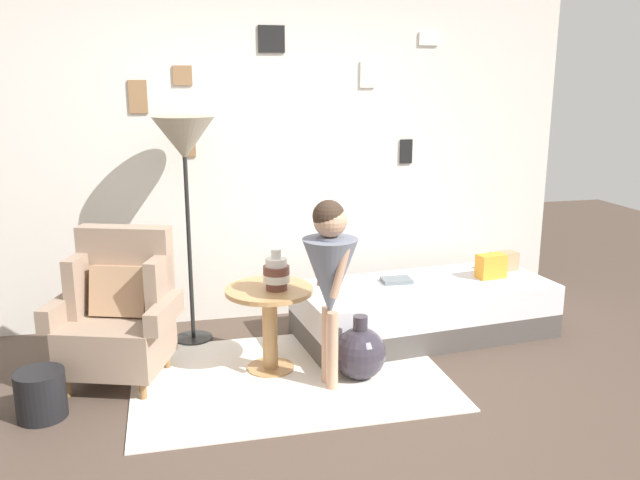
# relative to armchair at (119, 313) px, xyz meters

# --- Properties ---
(ground_plane) EXTENTS (12.00, 12.00, 0.00)m
(ground_plane) POSITION_rel_armchair_xyz_m (1.16, -0.97, -0.44)
(ground_plane) COLOR #4C3D33
(gallery_wall) EXTENTS (4.80, 0.12, 2.60)m
(gallery_wall) POSITION_rel_armchair_xyz_m (1.16, 0.98, 0.86)
(gallery_wall) COLOR silver
(gallery_wall) RESTS_ON ground
(rug) EXTENTS (2.00, 1.41, 0.01)m
(rug) POSITION_rel_armchair_xyz_m (1.05, -0.26, -0.43)
(rug) COLOR silver
(rug) RESTS_ON ground
(armchair) EXTENTS (0.87, 0.76, 0.97)m
(armchair) POSITION_rel_armchair_xyz_m (0.00, 0.00, 0.00)
(armchair) COLOR olive
(armchair) RESTS_ON ground
(daybed) EXTENTS (1.97, 0.99, 0.40)m
(daybed) POSITION_rel_armchair_xyz_m (2.18, 0.25, -0.24)
(daybed) COLOR #4C4742
(daybed) RESTS_ON ground
(pillow_head) EXTENTS (0.22, 0.16, 0.15)m
(pillow_head) POSITION_rel_armchair_xyz_m (2.94, 0.45, 0.03)
(pillow_head) COLOR tan
(pillow_head) RESTS_ON daybed
(pillow_mid) EXTENTS (0.23, 0.15, 0.18)m
(pillow_mid) POSITION_rel_armchair_xyz_m (2.74, 0.28, 0.05)
(pillow_mid) COLOR orange
(pillow_mid) RESTS_ON daybed
(side_table) EXTENTS (0.58, 0.58, 0.57)m
(side_table) POSITION_rel_armchair_xyz_m (0.95, -0.11, -0.03)
(side_table) COLOR tan
(side_table) RESTS_ON ground
(vase_striped) EXTENTS (0.17, 0.17, 0.27)m
(vase_striped) POSITION_rel_armchair_xyz_m (0.99, -0.15, 0.24)
(vase_striped) COLOR brown
(vase_striped) RESTS_ON side_table
(floor_lamp) EXTENTS (0.44, 0.44, 1.64)m
(floor_lamp) POSITION_rel_armchair_xyz_m (0.47, 0.54, 1.00)
(floor_lamp) COLOR black
(floor_lamp) RESTS_ON ground
(person_child) EXTENTS (0.34, 0.34, 1.20)m
(person_child) POSITION_rel_armchair_xyz_m (1.27, -0.44, 0.33)
(person_child) COLOR tan
(person_child) RESTS_ON ground
(book_on_daybed) EXTENTS (0.23, 0.17, 0.03)m
(book_on_daybed) POSITION_rel_armchair_xyz_m (1.99, 0.34, -0.02)
(book_on_daybed) COLOR slate
(book_on_daybed) RESTS_ON daybed
(demijohn_near) EXTENTS (0.34, 0.34, 0.42)m
(demijohn_near) POSITION_rel_armchair_xyz_m (1.49, -0.37, -0.27)
(demijohn_near) COLOR #332D38
(demijohn_near) RESTS_ON ground
(magazine_basket) EXTENTS (0.28, 0.28, 0.28)m
(magazine_basket) POSITION_rel_armchair_xyz_m (-0.43, -0.44, -0.30)
(magazine_basket) COLOR black
(magazine_basket) RESTS_ON ground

